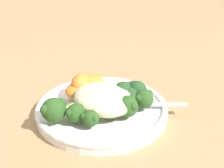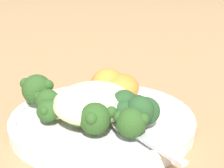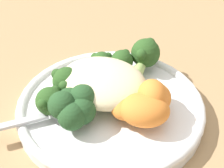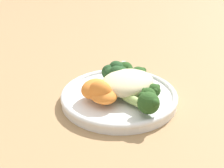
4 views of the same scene
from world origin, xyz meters
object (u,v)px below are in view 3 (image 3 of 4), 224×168
Objects in this scene: quinoa_mound at (101,82)px; sweet_potato_chunk_2 at (126,105)px; broccoli_stalk_0 at (142,60)px; broccoli_stalk_5 at (65,101)px; sweet_potato_chunk_3 at (152,97)px; kale_tuft at (74,106)px; spoon at (57,112)px; plate at (111,108)px; broccoli_stalk_3 at (93,79)px; broccoli_stalk_1 at (121,70)px; sweet_potato_chunk_0 at (144,110)px; broccoli_stalk_4 at (81,88)px; broccoli_stalk_2 at (105,69)px; sweet_potato_chunk_1 at (149,99)px.

sweet_potato_chunk_2 is at bearing -24.97° from quinoa_mound.
quinoa_mound is 0.07m from broccoli_stalk_0.
sweet_potato_chunk_3 reaches higher than broccoli_stalk_5.
sweet_potato_chunk_3 is at bearing 34.10° from kale_tuft.
kale_tuft is (-0.03, -0.12, 0.00)m from broccoli_stalk_0.
quinoa_mound is 0.05m from sweet_potato_chunk_2.
plate is at bearing 178.43° from spoon.
broccoli_stalk_1 is at bearing -103.63° from broccoli_stalk_3.
kale_tuft is (-0.05, -0.03, 0.01)m from sweet_potato_chunk_2.
sweet_potato_chunk_0 reaches higher than broccoli_stalk_5.
broccoli_stalk_4 reaches higher than sweet_potato_chunk_2.
broccoli_stalk_0 reaches higher than broccoli_stalk_5.
plate is at bearing 163.45° from sweet_potato_chunk_0.
quinoa_mound reaches higher than sweet_potato_chunk_0.
broccoli_stalk_5 reaches higher than broccoli_stalk_1.
plate is 0.06m from broccoli_stalk_2.
kale_tuft reaches higher than spoon.
kale_tuft is (0.02, -0.01, 0.01)m from broccoli_stalk_5.
quinoa_mound is at bearing 161.24° from sweet_potato_chunk_0.
plate is 0.06m from broccoli_stalk_1.
sweet_potato_chunk_2 is at bearing -25.04° from plate.
quinoa_mound is 0.92× the size of broccoli_stalk_0.
quinoa_mound is 2.46× the size of sweet_potato_chunk_2.
sweet_potato_chunk_1 is at bearing 97.63° from sweet_potato_chunk_0.
spoon is at bearing -161.45° from sweet_potato_chunk_0.
broccoli_stalk_5 reaches higher than plate.
broccoli_stalk_5 reaches higher than sweet_potato_chunk_2.
quinoa_mound is 0.03m from broccoli_stalk_4.
spoon is (-0.02, -0.00, -0.02)m from kale_tuft.
sweet_potato_chunk_2 is (0.02, -0.09, -0.00)m from broccoli_stalk_0.
broccoli_stalk_0 reaches higher than broccoli_stalk_1.
kale_tuft is at bearing -146.63° from sweet_potato_chunk_2.
sweet_potato_chunk_2 is (0.03, -0.01, 0.02)m from plate.
broccoli_stalk_0 is 0.08m from broccoli_stalk_3.
sweet_potato_chunk_1 is (0.05, 0.01, 0.02)m from plate.
sweet_potato_chunk_0 is at bearing -82.37° from sweet_potato_chunk_1.
broccoli_stalk_4 is at bearing -167.48° from plate.
broccoli_stalk_5 is at bearing -118.72° from quinoa_mound.
sweet_potato_chunk_2 is at bearing 33.37° from kale_tuft.
broccoli_stalk_0 is 1.24× the size of spoon.
kale_tuft is (-0.07, -0.03, 0.00)m from sweet_potato_chunk_0.
broccoli_stalk_2 reaches higher than plate.
broccoli_stalk_0 is 0.96× the size of broccoli_stalk_4.
spoon is at bearing -154.29° from sweet_potato_chunk_2.
kale_tuft is at bearing 162.85° from broccoli_stalk_0.
broccoli_stalk_4 is at bearing 149.93° from broccoli_stalk_0.
broccoli_stalk_5 is 1.71× the size of sweet_potato_chunk_0.
broccoli_stalk_0 is at bearing 82.70° from plate.
broccoli_stalk_3 and broccoli_stalk_4 have the same top height.
kale_tuft is at bearing -118.32° from plate.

